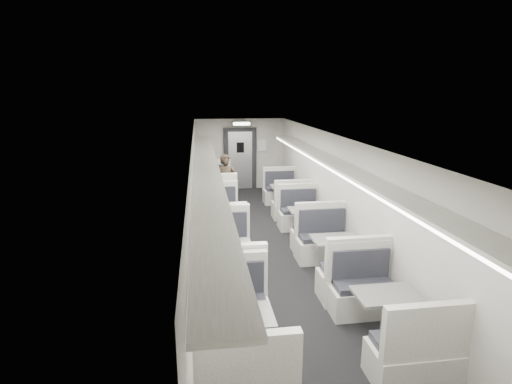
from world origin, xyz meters
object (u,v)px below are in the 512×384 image
object	(u,v)px
booth_left_b	(219,224)
booth_right_a	(285,198)
vestibule_door	(240,159)
booth_right_c	(336,257)
booth_right_b	(307,224)
booth_left_a	(214,194)
booth_right_d	(385,317)
passenger	(226,184)
booth_left_d	(238,342)
exit_sign	(241,124)
booth_left_c	(225,266)

from	to	relation	value
booth_left_b	booth_right_a	distance (m)	2.92
vestibule_door	booth_right_c	bearing A→B (deg)	-81.84
booth_left_b	vestibule_door	size ratio (longest dim) A/B	1.03
booth_left_b	booth_right_b	size ratio (longest dim) A/B	1.06
booth_left_a	booth_right_b	world-z (taller)	booth_left_a
booth_right_d	passenger	world-z (taller)	passenger
passenger	vestibule_door	xyz separation A→B (m)	(0.67, 2.66, 0.22)
booth_left_a	passenger	xyz separation A→B (m)	(0.33, -0.43, 0.40)
booth_left_d	exit_sign	distance (m)	8.97
booth_right_c	vestibule_door	size ratio (longest dim) A/B	1.02
booth_right_d	exit_sign	size ratio (longest dim) A/B	3.29
booth_right_d	exit_sign	distance (m)	8.71
booth_right_a	booth_right_b	distance (m)	2.32
booth_left_a	booth_right_c	xyz separation A→B (m)	(2.00, -4.74, -0.03)
exit_sign	booth_left_d	bearing A→B (deg)	-96.55
booth_left_b	passenger	distance (m)	2.22
booth_right_d	booth_left_d	bearing A→B (deg)	-172.12
booth_left_c	booth_right_d	world-z (taller)	booth_left_c
booth_left_c	booth_right_a	world-z (taller)	booth_left_c
passenger	booth_left_a	bearing A→B (deg)	125.96
booth_right_a	booth_right_d	world-z (taller)	booth_right_d
booth_right_b	passenger	size ratio (longest dim) A/B	1.24
booth_right_a	passenger	size ratio (longest dim) A/B	1.23
booth_left_b	booth_left_c	distance (m)	2.26
booth_left_b	vestibule_door	xyz separation A→B (m)	(1.00, 4.80, 0.65)
booth_right_b	vestibule_door	xyz separation A→B (m)	(-1.00, 5.00, 0.68)
booth_left_c	booth_right_b	distance (m)	2.87
booth_left_a	exit_sign	bearing A→B (deg)	60.13
booth_left_c	vestibule_door	size ratio (longest dim) A/B	1.05
booth_left_c	booth_left_d	size ratio (longest dim) A/B	1.05
booth_right_a	booth_left_a	bearing A→B (deg)	167.27
booth_left_b	booth_right_c	bearing A→B (deg)	-47.30
booth_right_d	booth_left_c	bearing A→B (deg)	137.14
booth_right_a	exit_sign	distance (m)	3.08
vestibule_door	passenger	bearing A→B (deg)	-104.14
booth_right_a	exit_sign	xyz separation A→B (m)	(-1.00, 2.19, 1.92)
booth_left_c	vestibule_door	world-z (taller)	vestibule_door
booth_left_a	booth_right_c	size ratio (longest dim) A/B	1.08
booth_right_a	vestibule_door	bearing A→B (deg)	110.46
booth_right_c	exit_sign	size ratio (longest dim) A/B	3.46
booth_right_b	booth_right_c	size ratio (longest dim) A/B	0.95
booth_left_a	booth_right_c	bearing A→B (deg)	-67.14
booth_left_d	booth_right_d	bearing A→B (deg)	7.88
booth_left_a	passenger	distance (m)	0.67
booth_left_d	booth_right_c	xyz separation A→B (m)	(2.00, 2.23, 0.01)
booth_left_c	booth_left_d	world-z (taller)	booth_left_c
passenger	exit_sign	bearing A→B (deg)	71.09
passenger	booth_left_b	bearing A→B (deg)	-100.52
booth_left_d	booth_left_c	bearing A→B (deg)	90.00
booth_right_c	booth_right_a	bearing A→B (deg)	90.00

